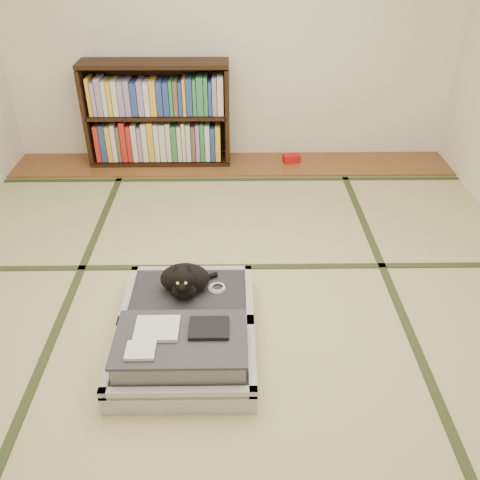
{
  "coord_description": "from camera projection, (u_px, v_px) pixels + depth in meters",
  "views": [
    {
      "loc": [
        0.02,
        -2.33,
        2.0
      ],
      "look_at": [
        0.05,
        0.35,
        0.25
      ],
      "focal_mm": 38.0,
      "sensor_mm": 36.0,
      "label": 1
    }
  ],
  "objects": [
    {
      "name": "wood_strip",
      "position": [
        232.0,
        164.0,
        4.71
      ],
      "size": [
        4.0,
        0.5,
        0.02
      ],
      "primitive_type": "cube",
      "color": "brown",
      "rests_on": "ground"
    },
    {
      "name": "suitcase",
      "position": [
        185.0,
        334.0,
        2.71
      ],
      "size": [
        0.73,
        0.98,
        0.29
      ],
      "color": "silver",
      "rests_on": "floor"
    },
    {
      "name": "bookcase",
      "position": [
        158.0,
        116.0,
        4.52
      ],
      "size": [
        1.28,
        0.29,
        0.92
      ],
      "color": "black",
      "rests_on": "wood_strip"
    },
    {
      "name": "floor",
      "position": [
        232.0,
        307.0,
        3.05
      ],
      "size": [
        4.5,
        4.5,
        0.0
      ],
      "primitive_type": "plane",
      "color": "tan",
      "rests_on": "ground"
    },
    {
      "name": "hanger",
      "position": [
        193.0,
        293.0,
        3.14
      ],
      "size": [
        0.4,
        0.22,
        0.01
      ],
      "color": "black",
      "rests_on": "floor"
    },
    {
      "name": "red_item",
      "position": [
        291.0,
        158.0,
        4.72
      ],
      "size": [
        0.17,
        0.12,
        0.07
      ],
      "primitive_type": "cube",
      "rotation": [
        0.0,
        0.0,
        0.21
      ],
      "color": "#BA0E10",
      "rests_on": "wood_strip"
    },
    {
      "name": "room_shell",
      "position": [
        230.0,
        55.0,
        2.25
      ],
      "size": [
        4.5,
        4.5,
        4.5
      ],
      "color": "white",
      "rests_on": "ground"
    },
    {
      "name": "cat",
      "position": [
        185.0,
        280.0,
        2.88
      ],
      "size": [
        0.33,
        0.33,
        0.26
      ],
      "color": "black",
      "rests_on": "suitcase"
    },
    {
      "name": "cable_coil",
      "position": [
        217.0,
        288.0,
        2.96
      ],
      "size": [
        0.1,
        0.1,
        0.02
      ],
      "color": "white",
      "rests_on": "suitcase"
    },
    {
      "name": "tatami_borders",
      "position": [
        232.0,
        259.0,
        3.46
      ],
      "size": [
        4.0,
        4.5,
        0.01
      ],
      "color": "#2D381E",
      "rests_on": "ground"
    }
  ]
}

